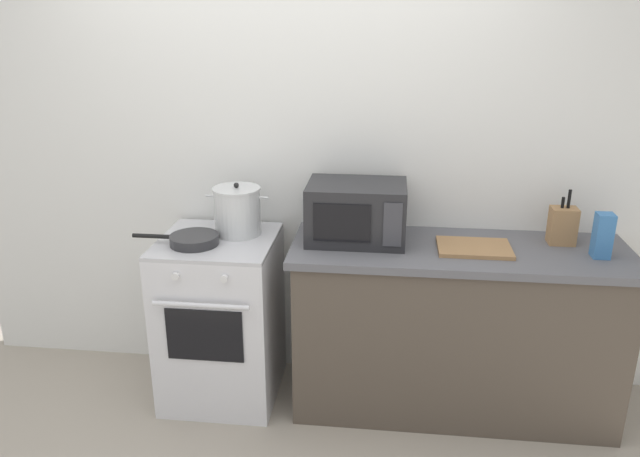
% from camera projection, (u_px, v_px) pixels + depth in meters
% --- Properties ---
extents(back_wall, '(4.40, 0.10, 2.50)m').
position_uv_depth(back_wall, '(347.00, 164.00, 3.38)').
color(back_wall, silver).
rests_on(back_wall, ground_plane).
extents(lower_cabinet_right, '(1.64, 0.56, 0.88)m').
position_uv_depth(lower_cabinet_right, '(453.00, 332.00, 3.26)').
color(lower_cabinet_right, '#4C4238').
rests_on(lower_cabinet_right, ground_plane).
extents(countertop_right, '(1.70, 0.60, 0.04)m').
position_uv_depth(countertop_right, '(460.00, 251.00, 3.10)').
color(countertop_right, '#59595E').
rests_on(countertop_right, lower_cabinet_right).
extents(stove, '(0.60, 0.64, 0.92)m').
position_uv_depth(stove, '(221.00, 318.00, 3.36)').
color(stove, silver).
rests_on(stove, ground_plane).
extents(stock_pot, '(0.33, 0.25, 0.28)m').
position_uv_depth(stock_pot, '(237.00, 211.00, 3.25)').
color(stock_pot, silver).
rests_on(stock_pot, stove).
extents(frying_pan, '(0.45, 0.25, 0.05)m').
position_uv_depth(frying_pan, '(193.00, 240.00, 3.13)').
color(frying_pan, '#28282B').
rests_on(frying_pan, stove).
extents(microwave, '(0.50, 0.37, 0.30)m').
position_uv_depth(microwave, '(356.00, 212.00, 3.16)').
color(microwave, '#232326').
rests_on(microwave, countertop_right).
extents(cutting_board, '(0.36, 0.26, 0.02)m').
position_uv_depth(cutting_board, '(474.00, 248.00, 3.07)').
color(cutting_board, '#997047').
rests_on(cutting_board, countertop_right).
extents(knife_block, '(0.13, 0.10, 0.28)m').
position_uv_depth(knife_block, '(563.00, 225.00, 3.12)').
color(knife_block, '#997047').
rests_on(knife_block, countertop_right).
extents(pasta_box, '(0.08, 0.08, 0.22)m').
position_uv_depth(pasta_box, '(603.00, 236.00, 2.94)').
color(pasta_box, teal).
rests_on(pasta_box, countertop_right).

